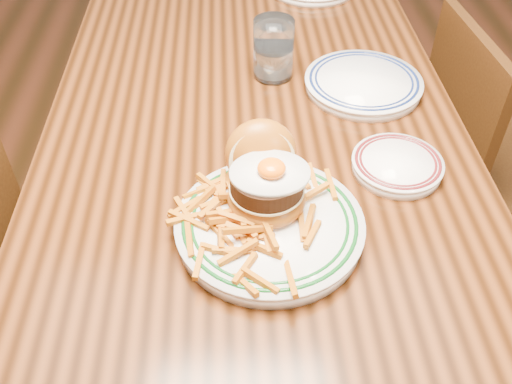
{
  "coord_description": "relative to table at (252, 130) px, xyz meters",
  "views": [
    {
      "loc": [
        -0.05,
        -1.03,
        1.44
      ],
      "look_at": [
        -0.01,
        -0.4,
        0.84
      ],
      "focal_mm": 40.0,
      "sensor_mm": 36.0,
      "label": 1
    }
  ],
  "objects": [
    {
      "name": "floor",
      "position": [
        0.0,
        0.0,
        -0.66
      ],
      "size": [
        6.0,
        6.0,
        0.0
      ],
      "primitive_type": "plane",
      "color": "black",
      "rests_on": "ground"
    },
    {
      "name": "table",
      "position": [
        0.0,
        0.0,
        0.0
      ],
      "size": [
        0.85,
        1.6,
        0.75
      ],
      "color": "black",
      "rests_on": "floor"
    },
    {
      "name": "chair_right",
      "position": [
        0.64,
        0.14,
        -0.23
      ],
      "size": [
        0.41,
        0.41,
        0.81
      ],
      "rotation": [
        0.0,
        0.0,
        3.22
      ],
      "color": "#39220C",
      "rests_on": "floor"
    },
    {
      "name": "main_plate",
      "position": [
        0.01,
        -0.38,
        0.13
      ],
      "size": [
        0.31,
        0.32,
        0.15
      ],
      "rotation": [
        0.0,
        0.0,
        0.07
      ],
      "color": "white",
      "rests_on": "table"
    },
    {
      "name": "side_plate",
      "position": [
        0.25,
        -0.25,
        0.1
      ],
      "size": [
        0.17,
        0.17,
        0.03
      ],
      "rotation": [
        0.0,
        0.0,
        0.17
      ],
      "color": "white",
      "rests_on": "table"
    },
    {
      "name": "rear_plate",
      "position": [
        0.24,
        0.02,
        0.1
      ],
      "size": [
        0.26,
        0.26,
        0.03
      ],
      "rotation": [
        0.0,
        0.0,
        0.03
      ],
      "color": "white",
      "rests_on": "table"
    },
    {
      "name": "water_glass",
      "position": [
        0.05,
        0.09,
        0.15
      ],
      "size": [
        0.09,
        0.09,
        0.13
      ],
      "color": "white",
      "rests_on": "table"
    }
  ]
}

